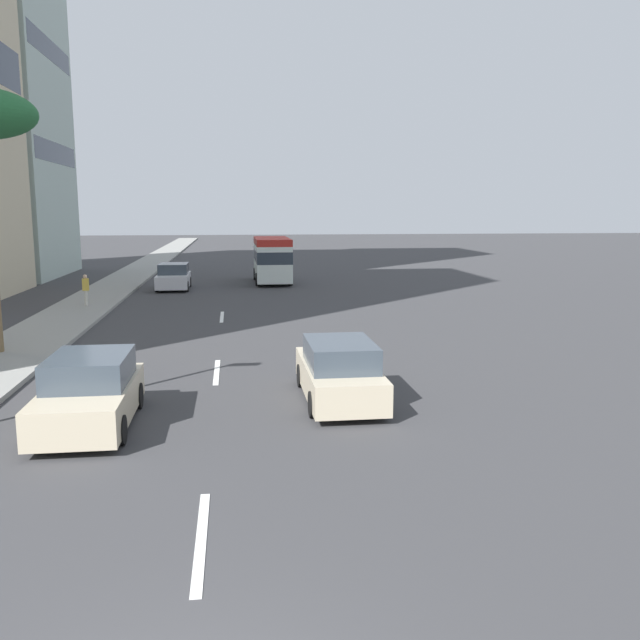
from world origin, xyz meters
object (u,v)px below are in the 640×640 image
object	(u,v)px
car_lead	(174,277)
car_third	(339,372)
car_second	(90,393)
minibus_fourth	(272,258)
pedestrian_near_lamp	(86,289)

from	to	relation	value
car_lead	car_third	world-z (taller)	car_lead
car_second	minibus_fourth	bearing A→B (deg)	168.88
minibus_fourth	pedestrian_near_lamp	size ratio (longest dim) A/B	4.24
car_lead	minibus_fourth	bearing A→B (deg)	116.54
minibus_fourth	pedestrian_near_lamp	world-z (taller)	minibus_fourth
car_second	minibus_fourth	distance (m)	30.86
car_second	car_third	world-z (taller)	car_second
minibus_fourth	car_second	bearing A→B (deg)	168.88
car_lead	pedestrian_near_lamp	xyz separation A→B (m)	(-7.90, 3.66, 0.25)
car_third	pedestrian_near_lamp	bearing A→B (deg)	29.25
car_lead	minibus_fourth	distance (m)	7.15
car_lead	car_second	distance (m)	27.10
pedestrian_near_lamp	minibus_fourth	bearing A→B (deg)	-148.34
car_third	pedestrian_near_lamp	world-z (taller)	pedestrian_near_lamp
car_third	minibus_fourth	distance (m)	28.97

